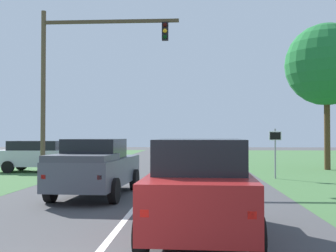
% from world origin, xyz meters
% --- Properties ---
extents(ground_plane, '(120.00, 120.00, 0.00)m').
position_xyz_m(ground_plane, '(0.00, 9.15, 0.00)').
color(ground_plane, '#424244').
extents(red_suv_near, '(2.37, 4.71, 2.03)m').
position_xyz_m(red_suv_near, '(1.85, 3.65, 1.06)').
color(red_suv_near, maroon).
rests_on(red_suv_near, ground_plane).
extents(pickup_truck_lead, '(2.51, 5.39, 1.99)m').
position_xyz_m(pickup_truck_lead, '(-1.67, 9.22, 1.01)').
color(pickup_truck_lead, '#4C515B').
rests_on(pickup_truck_lead, ground_plane).
extents(traffic_light, '(7.08, 0.40, 8.51)m').
position_xyz_m(traffic_light, '(-4.26, 15.75, 5.54)').
color(traffic_light, brown).
rests_on(traffic_light, ground_plane).
extents(keep_moving_sign, '(0.60, 0.09, 2.44)m').
position_xyz_m(keep_moving_sign, '(5.72, 15.51, 1.56)').
color(keep_moving_sign, gray).
rests_on(keep_moving_sign, ground_plane).
extents(oak_tree_right, '(5.05, 5.05, 9.01)m').
position_xyz_m(oak_tree_right, '(9.95, 20.99, 6.47)').
color(oak_tree_right, '#4C351E').
rests_on(oak_tree_right, ground_plane).
extents(crossing_suv_far, '(4.76, 2.25, 1.79)m').
position_xyz_m(crossing_suv_far, '(-7.22, 18.58, 0.95)').
color(crossing_suv_far, silver).
rests_on(crossing_suv_far, ground_plane).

